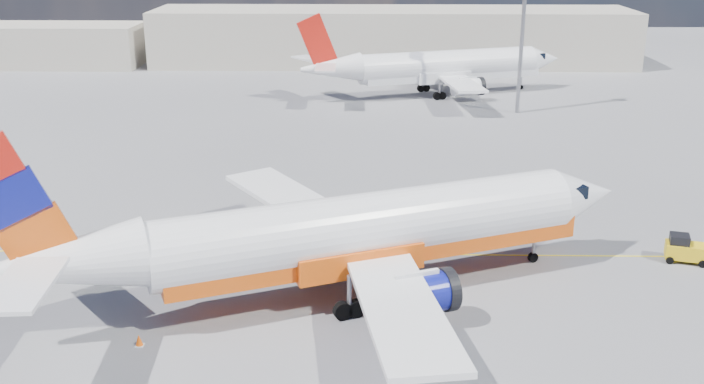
{
  "coord_description": "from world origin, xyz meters",
  "views": [
    {
      "loc": [
        1.39,
        -42.46,
        19.65
      ],
      "look_at": [
        0.43,
        4.84,
        3.5
      ],
      "focal_mm": 40.0,
      "sensor_mm": 36.0,
      "label": 1
    }
  ],
  "objects_px": {
    "second_jet": "(440,67)",
    "traffic_cone": "(139,340)",
    "gse_tug": "(685,249)",
    "main_jet": "(349,233)"
  },
  "relations": [
    {
      "from": "second_jet",
      "to": "traffic_cone",
      "type": "bearing_deg",
      "value": -127.33
    },
    {
      "from": "main_jet",
      "to": "gse_tug",
      "type": "xyz_separation_m",
      "value": [
        20.48,
        4.96,
        -2.88
      ]
    },
    {
      "from": "second_jet",
      "to": "traffic_cone",
      "type": "height_order",
      "value": "second_jet"
    },
    {
      "from": "second_jet",
      "to": "gse_tug",
      "type": "bearing_deg",
      "value": -96.83
    },
    {
      "from": "main_jet",
      "to": "traffic_cone",
      "type": "relative_size",
      "value": 59.85
    },
    {
      "from": "main_jet",
      "to": "second_jet",
      "type": "relative_size",
      "value": 1.06
    },
    {
      "from": "main_jet",
      "to": "traffic_cone",
      "type": "height_order",
      "value": "main_jet"
    },
    {
      "from": "main_jet",
      "to": "traffic_cone",
      "type": "xyz_separation_m",
      "value": [
        -10.23,
        -5.91,
        -3.4
      ]
    },
    {
      "from": "main_jet",
      "to": "gse_tug",
      "type": "relative_size",
      "value": 13.48
    },
    {
      "from": "second_jet",
      "to": "traffic_cone",
      "type": "distance_m",
      "value": 63.77
    }
  ]
}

